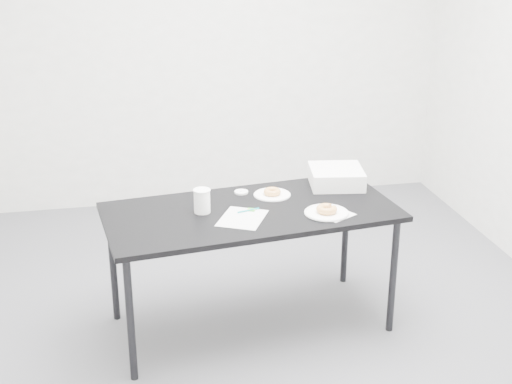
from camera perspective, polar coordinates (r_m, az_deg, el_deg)
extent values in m
plane|color=#545359|center=(4.30, -1.05, -10.19)|extent=(4.00, 4.00, 0.00)
cube|color=silver|center=(5.72, -4.87, 12.16)|extent=(4.00, 0.02, 2.70)
cube|color=black|center=(3.93, -0.42, -1.61)|extent=(1.68, 0.94, 0.03)
cylinder|color=black|center=(3.68, -10.02, -10.05)|extent=(0.04, 0.04, 0.70)
cylinder|color=black|center=(4.23, -11.37, -5.80)|extent=(0.04, 0.04, 0.70)
cylinder|color=black|center=(4.10, 10.91, -6.62)|extent=(0.04, 0.04, 0.70)
cylinder|color=black|center=(4.60, 7.16, -3.22)|extent=(0.04, 0.04, 0.70)
cube|color=silver|center=(3.81, -1.10, -2.10)|extent=(0.32, 0.35, 0.00)
cube|color=green|center=(3.91, -0.38, -1.43)|extent=(0.06, 0.06, 0.00)
cylinder|color=#0C8187|center=(3.90, -0.61, -1.47)|extent=(0.13, 0.04, 0.01)
cube|color=silver|center=(3.89, 6.32, -1.77)|extent=(0.23, 0.23, 0.00)
cylinder|color=white|center=(3.88, 5.66, -1.67)|extent=(0.24, 0.24, 0.01)
torus|color=#D38C43|center=(3.88, 5.67, -1.37)|extent=(0.15, 0.15, 0.04)
cylinder|color=white|center=(4.13, 1.30, -0.22)|extent=(0.21, 0.21, 0.01)
torus|color=#D38C43|center=(4.12, 1.30, 0.03)|extent=(0.13, 0.13, 0.03)
cylinder|color=white|center=(3.88, -4.34, -0.71)|extent=(0.09, 0.09, 0.13)
cylinder|color=white|center=(4.16, -1.19, 0.00)|extent=(0.08, 0.08, 0.01)
cube|color=white|center=(4.30, 6.43, 1.23)|extent=(0.35, 0.35, 0.10)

